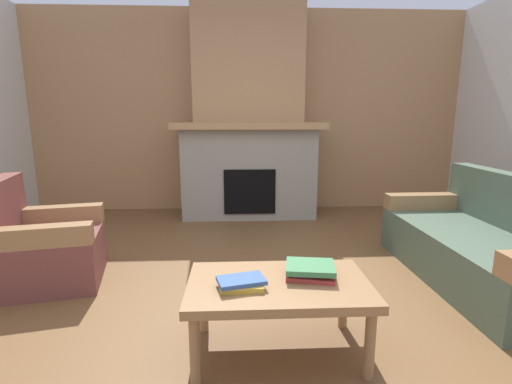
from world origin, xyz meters
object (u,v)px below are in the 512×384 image
object	(u,v)px
armchair	(43,247)
coffee_table	(279,291)
fireplace	(249,127)
couch	(485,247)

from	to	relation	value
armchair	coffee_table	distance (m)	2.05
fireplace	couch	xyz separation A→B (m)	(1.82, -2.22, -0.88)
fireplace	couch	world-z (taller)	fireplace
armchair	coffee_table	xyz separation A→B (m)	(1.78, -1.02, 0.08)
armchair	coffee_table	world-z (taller)	armchair
fireplace	armchair	size ratio (longest dim) A/B	2.99
couch	coffee_table	xyz separation A→B (m)	(-1.75, -0.86, 0.09)
couch	coffee_table	world-z (taller)	couch
fireplace	coffee_table	size ratio (longest dim) A/B	2.70
couch	fireplace	bearing A→B (deg)	129.34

